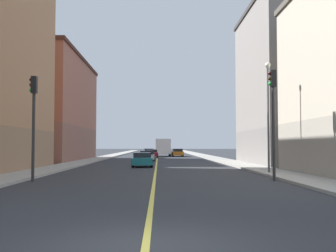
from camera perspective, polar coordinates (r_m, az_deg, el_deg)
ground_plane at (r=7.92m, az=-3.18°, el=-16.66°), size 400.00×400.00×0.00m
sidewalk_left at (r=57.25m, az=6.57°, el=-4.55°), size 2.53×168.00×0.15m
sidewalk_right at (r=57.32m, az=-9.64°, el=-4.53°), size 2.53×168.00×0.15m
lane_center_stripe at (r=56.71m, az=-1.54°, el=-4.65°), size 0.16×154.00×0.01m
building_left_mid at (r=42.90m, az=19.10°, el=5.51°), size 11.91×14.85×15.88m
building_right_midblock at (r=53.09m, az=-18.12°, el=2.31°), size 11.91×21.68×12.88m
traffic_light_left_near at (r=22.30m, az=14.66°, el=2.36°), size 0.40×0.32×5.95m
traffic_light_right_near at (r=22.43m, az=-18.54°, el=1.81°), size 0.40×0.32×5.56m
street_lamp_left_near at (r=27.08m, az=14.02°, el=2.85°), size 0.36×0.36×7.19m
car_silver at (r=48.83m, az=-3.02°, el=-4.26°), size 1.91×4.03×1.23m
car_blue at (r=70.85m, az=-2.69°, el=-3.76°), size 1.82×4.10×1.31m
car_orange at (r=68.56m, az=1.36°, el=-3.79°), size 1.96×4.52×1.31m
car_maroon at (r=60.92m, az=-2.31°, el=-3.94°), size 1.95×4.50×1.25m
car_teal at (r=35.61m, az=-3.69°, el=-4.81°), size 1.94×3.99×1.26m
box_truck at (r=68.59m, az=-0.70°, el=-3.00°), size 2.59×6.52×2.95m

